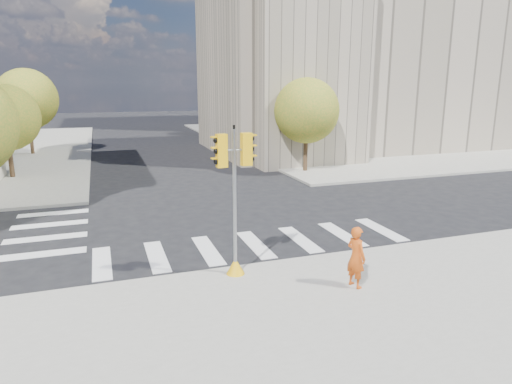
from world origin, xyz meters
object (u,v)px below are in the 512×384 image
Objects in this scene: lamp_far at (235,95)px; photographer at (356,257)px; lamp_near at (289,100)px; traffic_signal at (235,214)px.

lamp_far is 35.37m from photographer.
lamp_near and lamp_far have the same top height.
traffic_signal is 3.71m from photographer.
lamp_near is 1.80× the size of traffic_signal.
lamp_near is at bearing -32.17° from photographer.
traffic_signal is at bearing -106.47° from lamp_far.
lamp_far is at bearing -25.13° from photographer.
photographer is at bearing -107.95° from lamp_near.
photographer is (2.98, -1.96, -1.02)m from traffic_signal.
lamp_far reaches higher than traffic_signal.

